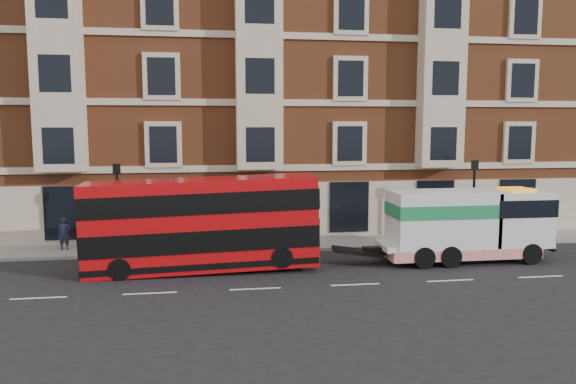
{
  "coord_description": "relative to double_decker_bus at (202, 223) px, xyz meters",
  "views": [
    {
      "loc": [
        -1.81,
        -21.12,
        6.38
      ],
      "look_at": [
        1.87,
        4.0,
        3.28
      ],
      "focal_mm": 35.0,
      "sensor_mm": 36.0,
      "label": 1
    }
  ],
  "objects": [
    {
      "name": "victorian_terrace",
      "position": [
        2.53,
        11.96,
        7.94
      ],
      "size": [
        45.0,
        12.0,
        20.4
      ],
      "color": "brown",
      "rests_on": "ground"
    },
    {
      "name": "double_decker_bus",
      "position": [
        0.0,
        0.0,
        0.0
      ],
      "size": [
        9.93,
        2.28,
        4.02
      ],
      "color": "#B50A0D",
      "rests_on": "ground"
    },
    {
      "name": "lamp_post_east",
      "position": [
        14.03,
        3.16,
        0.55
      ],
      "size": [
        0.35,
        0.15,
        4.35
      ],
      "color": "black",
      "rests_on": "sidewalk"
    },
    {
      "name": "lamp_post_west",
      "position": [
        -3.97,
        3.16,
        0.55
      ],
      "size": [
        0.35,
        0.15,
        4.35
      ],
      "color": "black",
      "rests_on": "sidewalk"
    },
    {
      "name": "sidewalk",
      "position": [
        2.03,
        4.46,
        -2.05
      ],
      "size": [
        90.0,
        3.0,
        0.15
      ],
      "primitive_type": "cube",
      "color": "slate",
      "rests_on": "ground"
    },
    {
      "name": "pedestrian",
      "position": [
        -6.8,
        4.47,
        -1.17
      ],
      "size": [
        0.6,
        0.4,
        1.61
      ],
      "primitive_type": "imported",
      "rotation": [
        0.0,
        0.0,
        -0.03
      ],
      "color": "#1C2339",
      "rests_on": "sidewalk"
    },
    {
      "name": "ground",
      "position": [
        2.03,
        -3.04,
        -2.13
      ],
      "size": [
        120.0,
        120.0,
        0.0
      ],
      "primitive_type": "plane",
      "color": "black",
      "rests_on": "ground"
    },
    {
      "name": "tow_truck",
      "position": [
        12.05,
        -0.0,
        -0.37
      ],
      "size": [
        7.95,
        2.35,
        3.31
      ],
      "color": "silver",
      "rests_on": "ground"
    }
  ]
}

